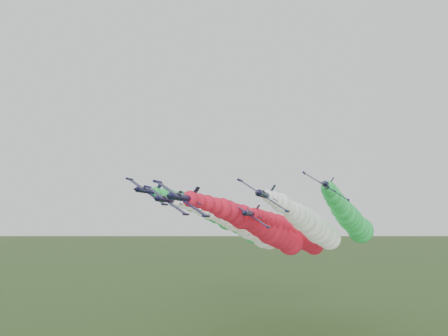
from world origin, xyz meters
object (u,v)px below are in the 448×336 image
(jet_inner_left, at_px, (249,229))
(jet_outer_right, at_px, (351,220))
(jet_outer_left, at_px, (233,221))
(jet_trail, at_px, (298,235))
(jet_inner_right, at_px, (314,227))
(jet_lead, at_px, (269,231))

(jet_inner_left, xyz_separation_m, jet_outer_right, (29.66, 8.00, 2.68))
(jet_outer_left, xyz_separation_m, jet_trail, (19.82, 5.61, -4.39))
(jet_inner_left, bearing_deg, jet_inner_right, -15.26)
(jet_inner_left, bearing_deg, jet_outer_right, 15.10)
(jet_outer_left, bearing_deg, jet_lead, -52.07)
(jet_trail, bearing_deg, jet_outer_left, -164.19)
(jet_inner_right, bearing_deg, jet_inner_left, 164.74)
(jet_inner_right, distance_m, jet_outer_left, 27.58)
(jet_lead, xyz_separation_m, jet_inner_left, (-8.86, 15.61, 0.37))
(jet_outer_right, bearing_deg, jet_trail, 174.94)
(jet_trail, bearing_deg, jet_inner_right, -67.46)
(jet_lead, distance_m, jet_trail, 25.54)
(jet_outer_right, bearing_deg, jet_outer_left, -173.36)
(jet_outer_left, bearing_deg, jet_trail, 15.81)
(jet_lead, distance_m, jet_outer_right, 31.61)
(jet_trail, bearing_deg, jet_inner_left, -145.15)
(jet_outer_right, bearing_deg, jet_lead, -131.37)
(jet_inner_left, bearing_deg, jet_lead, -60.42)
(jet_inner_right, xyz_separation_m, jet_outer_right, (9.98, 13.37, 2.10))
(jet_inner_left, relative_size, jet_inner_right, 1.00)
(jet_lead, bearing_deg, jet_outer_left, 127.93)
(jet_trail, bearing_deg, jet_outer_right, -5.06)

